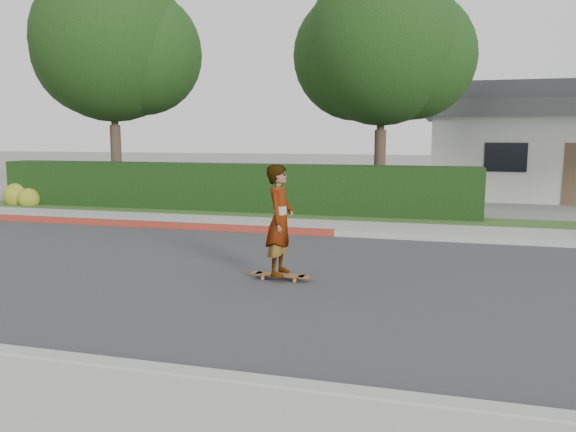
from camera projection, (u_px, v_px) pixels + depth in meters
The scene contains 15 objects.
ground at pixel (233, 275), 9.56m from camera, with size 120.00×120.00×0.00m, color slate.
road at pixel (233, 275), 9.55m from camera, with size 60.00×8.00×0.01m, color #2D2D30.
curb_near at pixel (88, 365), 5.63m from camera, with size 60.00×0.20×0.15m, color #9E9E99.
sidewalk_near at pixel (25, 408), 4.77m from camera, with size 60.00×1.60×0.12m, color gray.
curb_far at pixel (294, 231), 13.46m from camera, with size 60.00×0.20×0.15m, color #9E9E99.
curb_red_section at pixel (110, 223), 14.76m from camera, with size 12.00×0.21×0.15m, color maroon.
sidewalk_far at pixel (303, 226), 14.32m from camera, with size 60.00×1.60×0.12m, color gray.
planting_strip at pixel (316, 218), 15.85m from camera, with size 60.00×1.60×0.10m, color #2D4C1E.
hedge at pixel (224, 188), 17.10m from camera, with size 15.00×1.00×1.50m, color black.
flowering_shrub at pixel (21, 197), 18.54m from camera, with size 1.40×1.00×0.90m.
tree_left at pixel (114, 49), 19.05m from camera, with size 5.99×5.21×8.00m.
tree_center at pixel (382, 52), 17.24m from camera, with size 5.66×4.84×7.44m.
house at pixel (562, 142), 22.46m from camera, with size 10.60×8.60×4.30m.
skateboard at pixel (280, 275), 9.19m from camera, with size 1.03×0.24×0.09m.
skateboarder at pixel (280, 220), 9.05m from camera, with size 0.66×0.43×1.80m, color white.
Camera 1 is at (3.34, -8.74, 2.37)m, focal length 35.00 mm.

